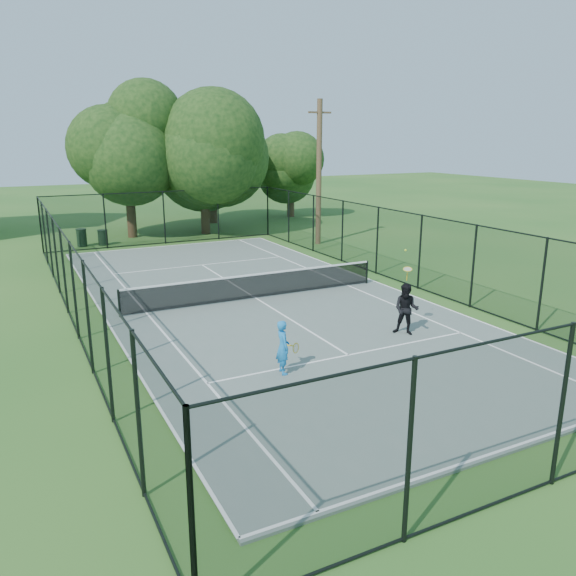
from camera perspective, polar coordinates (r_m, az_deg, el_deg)
name	(u,v)px	position (r m, az deg, el deg)	size (l,w,h in m)	color
ground	(256,300)	(21.15, -3.26, -1.20)	(120.00, 120.00, 0.00)	#24571D
tennis_court	(256,299)	(21.14, -3.26, -1.13)	(11.00, 24.00, 0.06)	slate
tennis_net	(256,285)	(20.99, -3.29, 0.31)	(10.08, 0.08, 0.95)	black
fence	(255,261)	(20.78, -3.32, 2.77)	(13.10, 26.10, 3.00)	black
tree_near_left	(127,149)	(35.36, -16.09, 13.39)	(6.53, 6.53, 8.51)	#332114
tree_near_mid	(203,151)	(35.77, -8.65, 13.59)	(6.34, 6.34, 8.29)	#332114
tree_near_right	(211,156)	(40.35, -7.80, 13.11)	(5.30, 5.30, 7.31)	#332114
tree_far_right	(291,168)	(43.39, 0.28, 12.09)	(4.49, 4.49, 5.94)	#332114
trash_bin_left	(82,238)	(33.52, -20.23, 4.83)	(0.58, 0.58, 1.00)	black
trash_bin_right	(103,237)	(33.55, -18.29, 4.90)	(0.58, 0.58, 0.87)	black
utility_pole	(319,172)	(31.93, 3.16, 11.65)	(1.40, 0.30, 7.94)	#4C3823
player_blue	(283,347)	(14.31, -0.51, -6.02)	(0.79, 0.56, 1.41)	#1675BF
player_black	(406,309)	(17.45, 11.92, -2.11)	(0.97, 1.05, 2.54)	black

